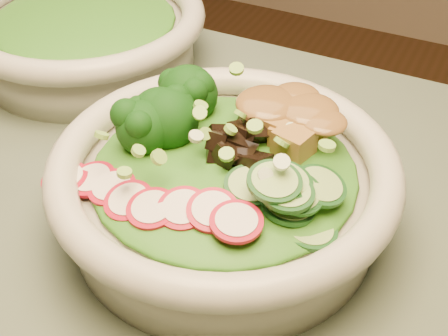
% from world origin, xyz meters
% --- Properties ---
extents(salad_bowl, '(0.30, 0.30, 0.08)m').
position_xyz_m(salad_bowl, '(0.04, 0.07, 0.79)').
color(salad_bowl, beige).
rests_on(salad_bowl, dining_table).
extents(side_bowl, '(0.29, 0.29, 0.08)m').
position_xyz_m(side_bowl, '(-0.23, 0.25, 0.79)').
color(side_bowl, beige).
rests_on(side_bowl, dining_table).
extents(lettuce_bed, '(0.22, 0.22, 0.03)m').
position_xyz_m(lettuce_bed, '(0.04, 0.07, 0.82)').
color(lettuce_bed, '#276815').
rests_on(lettuce_bed, salad_bowl).
extents(side_lettuce, '(0.19, 0.19, 0.02)m').
position_xyz_m(side_lettuce, '(-0.23, 0.25, 0.81)').
color(side_lettuce, '#276815').
rests_on(side_lettuce, side_bowl).
extents(broccoli_florets, '(0.11, 0.11, 0.05)m').
position_xyz_m(broccoli_florets, '(-0.02, 0.09, 0.83)').
color(broccoli_florets, black).
rests_on(broccoli_florets, salad_bowl).
extents(radish_slices, '(0.13, 0.09, 0.02)m').
position_xyz_m(radish_slices, '(0.02, 0.00, 0.82)').
color(radish_slices, '#A70C23').
rests_on(radish_slices, salad_bowl).
extents(cucumber_slices, '(0.10, 0.10, 0.04)m').
position_xyz_m(cucumber_slices, '(0.11, 0.04, 0.83)').
color(cucumber_slices, '#9EBF6A').
rests_on(cucumber_slices, salad_bowl).
extents(mushroom_heap, '(0.10, 0.10, 0.04)m').
position_xyz_m(mushroom_heap, '(0.05, 0.08, 0.83)').
color(mushroom_heap, black).
rests_on(mushroom_heap, salad_bowl).
extents(tofu_cubes, '(0.12, 0.10, 0.04)m').
position_xyz_m(tofu_cubes, '(0.07, 0.14, 0.83)').
color(tofu_cubes, '#936031').
rests_on(tofu_cubes, salad_bowl).
extents(peanut_sauce, '(0.08, 0.06, 0.02)m').
position_xyz_m(peanut_sauce, '(0.07, 0.14, 0.84)').
color(peanut_sauce, brown).
rests_on(peanut_sauce, tofu_cubes).
extents(scallion_garnish, '(0.21, 0.21, 0.03)m').
position_xyz_m(scallion_garnish, '(0.04, 0.07, 0.84)').
color(scallion_garnish, '#80BF43').
rests_on(scallion_garnish, salad_bowl).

